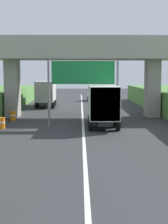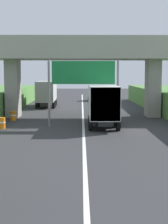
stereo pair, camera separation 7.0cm
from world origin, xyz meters
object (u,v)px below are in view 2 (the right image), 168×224
car_white (94,96)px  construction_barrel_3 (2,123)px  overhead_highway_sign (83,77)px  construction_barrel_4 (13,116)px  truck_silver (47,92)px  truck_orange (103,103)px

car_white → construction_barrel_3: (-8.48, -29.15, -0.40)m
overhead_highway_sign → construction_barrel_3: overhead_highway_sign is taller
car_white → construction_barrel_3: car_white is taller
overhead_highway_sign → construction_barrel_4: bearing=149.9°
overhead_highway_sign → truck_silver: size_ratio=0.81×
overhead_highway_sign → construction_barrel_3: (-6.57, -1.03, -3.66)m
car_white → construction_barrel_4: 25.75m
truck_silver → car_white: bearing=57.7°
construction_barrel_4 → construction_barrel_3: bearing=-89.5°
truck_silver → car_white: size_ratio=1.78×
construction_barrel_4 → overhead_highway_sign: bearing=-30.1°
overhead_highway_sign → truck_silver: (-4.80, 17.51, -2.18)m
overhead_highway_sign → construction_barrel_3: size_ratio=6.53×
overhead_highway_sign → construction_barrel_4: size_ratio=6.53×
overhead_highway_sign → truck_silver: overhead_highway_sign is taller
truck_orange → car_white: bearing=89.4°
construction_barrel_3 → car_white: bearing=73.8°
truck_orange → construction_barrel_3: bearing=-171.6°
truck_orange → construction_barrel_3: 8.41m
truck_orange → construction_barrel_3: (-8.19, -1.21, -1.47)m
car_white → construction_barrel_4: car_white is taller
car_white → construction_barrel_4: bearing=-109.3°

